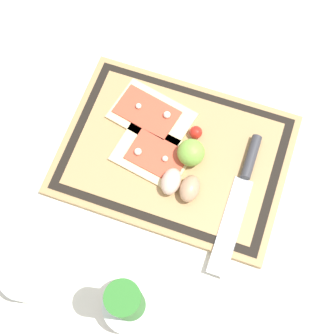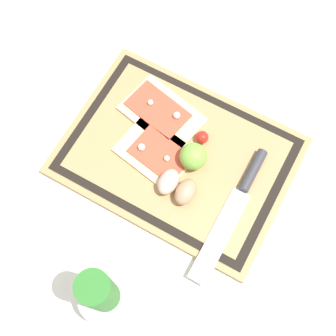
# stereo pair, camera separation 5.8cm
# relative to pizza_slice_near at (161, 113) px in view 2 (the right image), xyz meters

# --- Properties ---
(ground_plane) EXTENTS (6.00, 6.00, 0.00)m
(ground_plane) POSITION_rel_pizza_slice_near_xyz_m (-0.08, 0.07, -0.02)
(ground_plane) COLOR silver
(cutting_board) EXTENTS (0.49, 0.35, 0.02)m
(cutting_board) POSITION_rel_pizza_slice_near_xyz_m (-0.08, 0.07, -0.02)
(cutting_board) COLOR tan
(cutting_board) RESTS_ON ground_plane
(pizza_slice_near) EXTENTS (0.19, 0.15, 0.02)m
(pizza_slice_near) POSITION_rel_pizza_slice_near_xyz_m (0.00, 0.00, 0.00)
(pizza_slice_near) COLOR beige
(pizza_slice_near) RESTS_ON cutting_board
(pizza_slice_far) EXTENTS (0.17, 0.14, 0.02)m
(pizza_slice_far) POSITION_rel_pizza_slice_near_xyz_m (-0.04, 0.09, 0.00)
(pizza_slice_far) COLOR beige
(pizza_slice_far) RESTS_ON cutting_board
(knife) EXTENTS (0.04, 0.31, 0.02)m
(knife) POSITION_rel_pizza_slice_near_xyz_m (-0.24, 0.08, 0.00)
(knife) COLOR silver
(knife) RESTS_ON cutting_board
(egg_brown) EXTENTS (0.04, 0.06, 0.04)m
(egg_brown) POSITION_rel_pizza_slice_near_xyz_m (-0.14, 0.14, 0.02)
(egg_brown) COLOR tan
(egg_brown) RESTS_ON cutting_board
(egg_pink) EXTENTS (0.04, 0.06, 0.04)m
(egg_pink) POSITION_rel_pizza_slice_near_xyz_m (-0.09, 0.14, 0.02)
(egg_pink) COLOR beige
(egg_pink) RESTS_ON cutting_board
(lime) EXTENTS (0.06, 0.06, 0.06)m
(lime) POSITION_rel_pizza_slice_near_xyz_m (-0.11, 0.06, 0.02)
(lime) COLOR #7FB742
(lime) RESTS_ON cutting_board
(cherry_tomato_red) EXTENTS (0.03, 0.03, 0.03)m
(cherry_tomato_red) POSITION_rel_pizza_slice_near_xyz_m (-0.11, 0.01, 0.01)
(cherry_tomato_red) COLOR red
(cherry_tomato_red) RESTS_ON cutting_board
(herb_pot) EXTENTS (0.11, 0.11, 0.23)m
(herb_pot) POSITION_rel_pizza_slice_near_xyz_m (-0.10, 0.40, 0.06)
(herb_pot) COLOR white
(herb_pot) RESTS_ON ground_plane
(sauce_jar) EXTENTS (0.08, 0.08, 0.11)m
(sauce_jar) POSITION_rel_pizza_slice_near_xyz_m (0.10, 0.42, 0.02)
(sauce_jar) COLOR silver
(sauce_jar) RESTS_ON ground_plane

